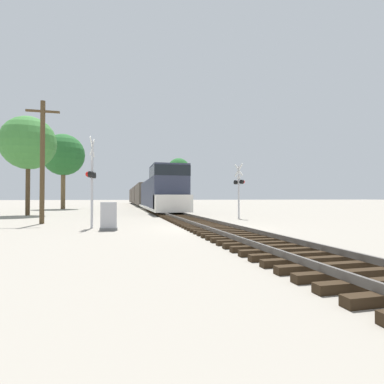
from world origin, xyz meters
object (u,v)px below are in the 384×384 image
object	(u,v)px
tree_mid_background	(63,155)
tree_deep_background	(179,169)
crossing_signal_far	(239,185)
relay_cabinet	(109,216)
crossing_signal_near	(91,177)
utility_pole	(42,159)
tree_far_right	(28,143)
freight_train	(143,195)

from	to	relation	value
tree_mid_background	tree_deep_background	distance (m)	22.88
crossing_signal_far	tree_mid_background	bearing A→B (deg)	19.68
tree_deep_background	relay_cabinet	bearing A→B (deg)	-105.30
crossing_signal_near	utility_pole	world-z (taller)	utility_pole
tree_far_right	tree_mid_background	xyz separation A→B (m)	(0.27, 14.59, 1.03)
freight_train	crossing_signal_near	world-z (taller)	crossing_signal_near
crossing_signal_far	relay_cabinet	xyz separation A→B (m)	(-8.74, -5.62, -1.73)
crossing_signal_near	relay_cabinet	bearing A→B (deg)	46.69
crossing_signal_near	tree_mid_background	xyz separation A→B (m)	(-5.92, 27.00, 4.62)
relay_cabinet	tree_deep_background	distance (m)	43.88
utility_pole	crossing_signal_near	bearing A→B (deg)	-47.75
crossing_signal_far	tree_mid_background	world-z (taller)	tree_mid_background
freight_train	relay_cabinet	distance (m)	42.34
utility_pole	tree_deep_background	size ratio (longest dim) A/B	0.78
crossing_signal_near	tree_mid_background	world-z (taller)	tree_mid_background
crossing_signal_near	relay_cabinet	size ratio (longest dim) A/B	3.46
utility_pole	tree_mid_background	bearing A→B (deg)	97.10
freight_train	utility_pole	world-z (taller)	utility_pole
freight_train	utility_pole	distance (m)	38.71
relay_cabinet	tree_far_right	bearing A→B (deg)	117.59
crossing_signal_far	utility_pole	world-z (taller)	utility_pole
utility_pole	tree_far_right	size ratio (longest dim) A/B	0.84
relay_cabinet	utility_pole	distance (m)	6.54
tree_deep_background	utility_pole	bearing A→B (deg)	-112.15
utility_pole	tree_far_right	distance (m)	10.00
crossing_signal_far	tree_deep_background	bearing A→B (deg)	-19.24
crossing_signal_near	tree_mid_background	bearing A→B (deg)	-159.56
freight_train	tree_mid_background	world-z (taller)	tree_mid_background
freight_train	tree_mid_background	bearing A→B (deg)	-129.42
crossing_signal_far	tree_far_right	distance (m)	18.03
tree_deep_background	tree_mid_background	bearing A→B (deg)	-142.88
relay_cabinet	tree_far_right	distance (m)	16.17
freight_train	tree_deep_background	bearing A→B (deg)	-1.43
relay_cabinet	utility_pole	bearing A→B (deg)	131.38
utility_pole	tree_deep_background	bearing A→B (deg)	67.85
relay_cabinet	tree_deep_background	size ratio (longest dim) A/B	0.14
crossing_signal_near	tree_deep_background	size ratio (longest dim) A/B	0.49
freight_train	utility_pole	xyz separation A→B (m)	(-8.53, -37.72, 1.70)
tree_far_right	tree_deep_background	bearing A→B (deg)	56.90
relay_cabinet	tree_deep_background	world-z (taller)	tree_deep_background
crossing_signal_far	tree_mid_background	xyz separation A→B (m)	(-15.52, 22.46, 4.76)
crossing_signal_near	utility_pole	distance (m)	4.55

